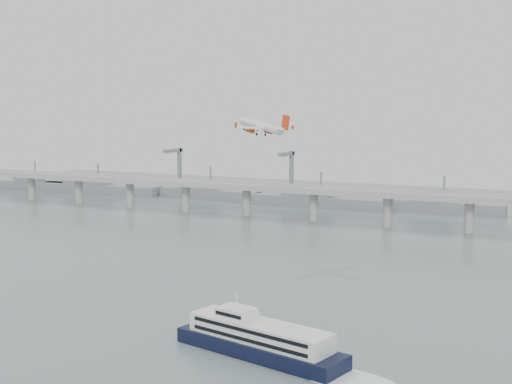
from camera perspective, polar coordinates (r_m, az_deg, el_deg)
The scene contains 5 objects.
ground at distance 267.49m, azimuth -5.35°, elevation -8.91°, with size 900.00×900.00×0.00m, color slate.
bridge at distance 443.80m, azimuth 8.29°, elevation -0.41°, with size 800.00×22.00×23.90m.
distant_fleet at distance 568.68m, azimuth -4.51°, elevation 0.02°, with size 453.00×60.90×40.00m.
ferry at distance 207.06m, azimuth 0.30°, elevation -12.22°, with size 90.76×30.10×17.29m.
airliner at distance 346.30m, azimuth 0.52°, elevation 5.47°, with size 38.72×36.44×11.09m.
Camera 1 is at (137.04, -218.26, 71.65)m, focal length 48.00 mm.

